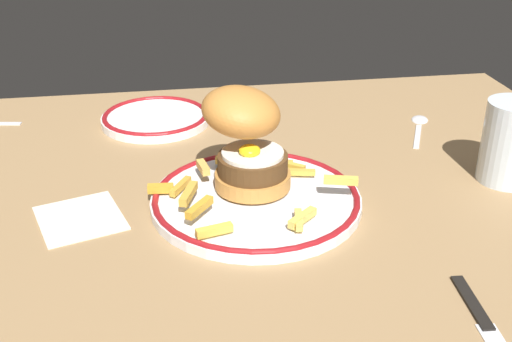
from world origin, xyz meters
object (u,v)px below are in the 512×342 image
spoon (419,121)px  water_glass (511,147)px  burger (246,136)px  napkin (80,217)px  dinner_plate (256,199)px  side_plate (156,118)px  knife (487,326)px

spoon → water_glass: bearing=-80.1°
burger → napkin: burger is taller
spoon → napkin: spoon is taller
dinner_plate → side_plate: (-11.37, 28.51, -0.00)cm
burger → side_plate: burger is taller
spoon → dinner_plate: bearing=-144.0°
dinner_plate → knife: size_ratio=1.40×
napkin → dinner_plate: bearing=-0.2°
side_plate → napkin: 29.94cm
dinner_plate → water_glass: bearing=2.6°
spoon → napkin: 54.60cm
side_plate → burger: bearing=-67.4°
burger → knife: 34.22cm
water_glass → knife: water_glass is taller
spoon → napkin: bearing=-156.9°
side_plate → spoon: bearing=-9.7°
burger → knife: (17.52, -28.40, -7.60)cm
water_glass → burger: bearing=177.4°
burger → water_glass: 33.96cm
burger → side_plate: size_ratio=0.80×
dinner_plate → water_glass: (33.03, 1.48, 3.84)cm
burger → side_plate: bearing=112.6°
side_plate → napkin: (-9.33, -28.44, -0.63)cm
burger → spoon: 36.24cm
water_glass → spoon: (-3.50, 20.01, -4.32)cm
side_plate → knife: (28.15, -53.89, -0.57)cm
burger → water_glass: size_ratio=1.27×
napkin → burger: bearing=8.4°
burger → spoon: bearing=31.4°
water_glass → knife: bearing=-121.2°
burger → side_plate: (-10.63, 25.49, -7.02)cm
dinner_plate → side_plate: same height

